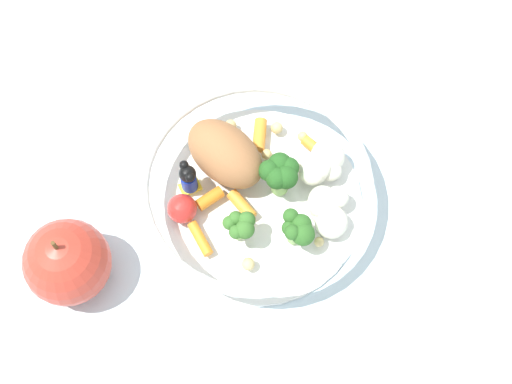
{
  "coord_description": "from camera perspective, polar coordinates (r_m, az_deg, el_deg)",
  "views": [
    {
      "loc": [
        -0.24,
        0.05,
        0.64
      ],
      "look_at": [
        0.02,
        -0.01,
        0.03
      ],
      "focal_mm": 51.03,
      "sensor_mm": 36.0,
      "label": 1
    }
  ],
  "objects": [
    {
      "name": "ground_plane",
      "position": [
        0.69,
        -0.27,
        -2.55
      ],
      "size": [
        2.4,
        2.4,
        0.0
      ],
      "primitive_type": "plane",
      "color": "silver"
    },
    {
      "name": "food_container",
      "position": [
        0.67,
        0.37,
        0.53
      ],
      "size": [
        0.21,
        0.21,
        0.06
      ],
      "color": "white",
      "rests_on": "ground_plane"
    },
    {
      "name": "folded_napkin",
      "position": [
        0.72,
        17.07,
        -2.67
      ],
      "size": [
        0.17,
        0.17,
        0.01
      ],
      "primitive_type": "cube",
      "rotation": [
        0.0,
        0.0,
        -0.33
      ],
      "color": "white",
      "rests_on": "ground_plane"
    },
    {
      "name": "loose_apple",
      "position": [
        0.66,
        -14.57,
        -5.35
      ],
      "size": [
        0.08,
        0.08,
        0.09
      ],
      "color": "#BC3828",
      "rests_on": "ground_plane"
    }
  ]
}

